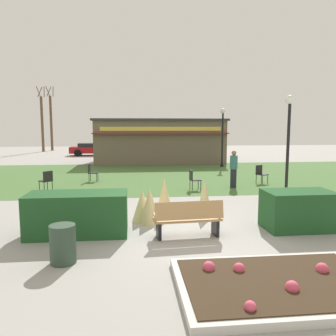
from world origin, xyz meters
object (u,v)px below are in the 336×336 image
object	(u,v)px
lamppost_mid	(289,132)
person_strolling	(234,169)
park_bench	(188,219)
tree_right_bg	(42,123)
cafe_chair_west	(261,173)
cafe_chair_east	(92,171)
food_kiosk	(159,141)
cafe_chair_center	(193,178)
parked_car_west_slot	(92,149)
cafe_chair_north	(47,179)
lamppost_far	(223,130)
tree_left_bg	(51,122)
parked_car_center_slot	(146,148)
trash_bin	(63,244)

from	to	relation	value
lamppost_mid	person_strolling	xyz separation A→B (m)	(-1.72, 1.68, -1.67)
park_bench	tree_right_bg	distance (m)	32.58
cafe_chair_west	cafe_chair_east	world-z (taller)	same
food_kiosk	cafe_chair_center	bearing A→B (deg)	-87.29
lamppost_mid	parked_car_west_slot	size ratio (longest dim) A/B	0.94
food_kiosk	cafe_chair_north	bearing A→B (deg)	-116.63
lamppost_far	cafe_chair_west	size ratio (longest dim) A/B	4.50
lamppost_mid	lamppost_far	world-z (taller)	same
parked_car_west_slot	person_strolling	bearing A→B (deg)	-65.14
cafe_chair_center	cafe_chair_north	bearing A→B (deg)	176.67
cafe_chair_west	tree_left_bg	world-z (taller)	tree_left_bg
cafe_chair_west	person_strolling	world-z (taller)	person_strolling
lamppost_mid	lamppost_far	bearing A→B (deg)	90.67
park_bench	lamppost_mid	bearing A→B (deg)	45.03
lamppost_mid	food_kiosk	bearing A→B (deg)	107.90
lamppost_mid	food_kiosk	size ratio (longest dim) A/B	0.40
food_kiosk	tree_left_bg	world-z (taller)	tree_left_bg
cafe_chair_north	tree_right_bg	bearing A→B (deg)	104.68
park_bench	parked_car_center_slot	xyz separation A→B (m)	(-0.07, 24.78, 0.16)
lamppost_mid	parked_car_west_slot	bearing A→B (deg)	117.05
food_kiosk	tree_right_bg	world-z (taller)	tree_right_bg
cafe_chair_center	parked_car_center_slot	distance (m)	18.68
lamppost_mid	person_strolling	world-z (taller)	lamppost_mid
lamppost_mid	parked_car_west_slot	xyz separation A→B (m)	(-10.15, 19.87, -1.89)
cafe_chair_east	tree_left_bg	distance (m)	24.50
lamppost_mid	tree_left_bg	distance (m)	31.42
cafe_chair_west	person_strolling	distance (m)	1.95
tree_left_bg	cafe_chair_west	bearing A→B (deg)	-57.69
lamppost_mid	parked_car_center_slot	xyz separation A→B (m)	(-4.97, 19.87, -1.89)
trash_bin	tree_right_bg	distance (m)	32.96
tree_left_bg	tree_right_bg	size ratio (longest dim) A/B	1.03
cafe_chair_west	cafe_chair_north	world-z (taller)	same
trash_bin	cafe_chair_west	bearing A→B (deg)	49.17
tree_left_bg	parked_car_west_slot	bearing A→B (deg)	-53.47
cafe_chair_west	cafe_chair_center	bearing A→B (deg)	-158.62
cafe_chair_center	tree_left_bg	xyz separation A→B (m)	(-11.97, 26.02, 2.79)
cafe_chair_center	parked_car_west_slot	world-z (taller)	parked_car_west_slot
park_bench	cafe_chair_west	distance (m)	8.97
cafe_chair_east	person_strolling	size ratio (longest dim) A/B	0.53
trash_bin	cafe_chair_center	distance (m)	8.46
trash_bin	cafe_chair_north	bearing A→B (deg)	105.98
food_kiosk	cafe_chair_east	bearing A→B (deg)	-114.71
lamppost_mid	trash_bin	world-z (taller)	lamppost_mid
trash_bin	tree_right_bg	bearing A→B (deg)	105.00
park_bench	tree_left_bg	bearing A→B (deg)	108.42
trash_bin	food_kiosk	distance (m)	19.55
cafe_chair_center	park_bench	bearing A→B (deg)	-101.62
cafe_chair_center	cafe_chair_north	size ratio (longest dim) A/B	1.00
parked_car_center_slot	cafe_chair_north	bearing A→B (deg)	-105.12
lamppost_mid	lamppost_far	size ratio (longest dim) A/B	1.00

